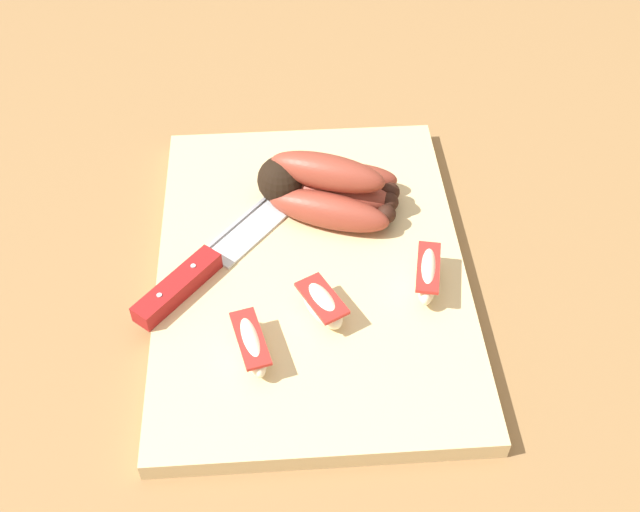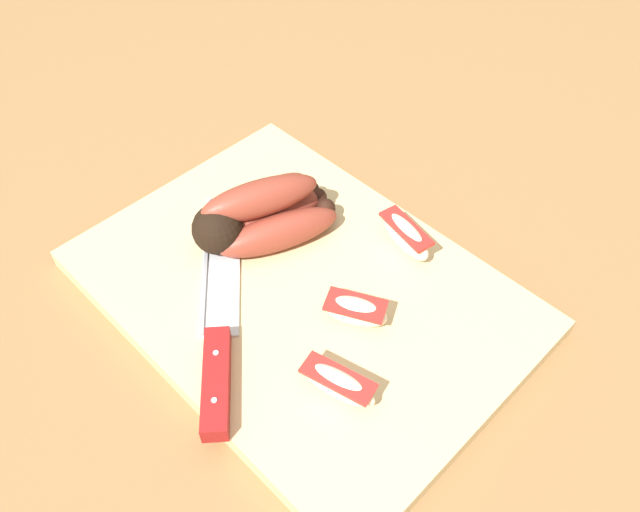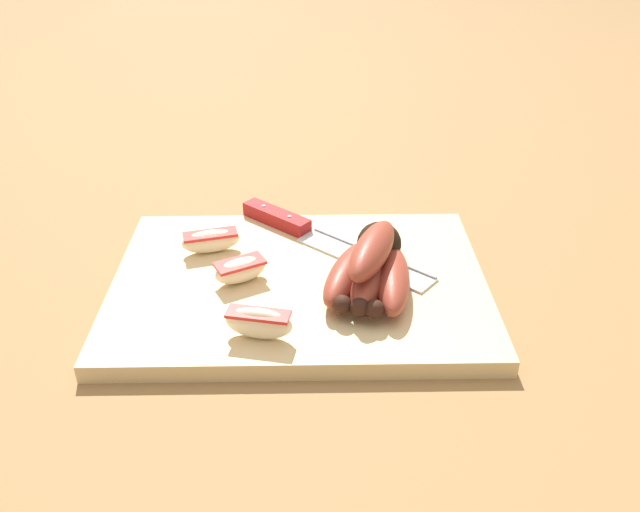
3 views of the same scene
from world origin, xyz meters
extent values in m
plane|color=olive|center=(0.00, 0.00, 0.00)|extent=(6.00, 6.00, 0.00)
cube|color=#DBBC84|center=(0.02, -0.01, 0.01)|extent=(0.42, 0.30, 0.02)
sphere|color=black|center=(0.11, 0.01, 0.05)|extent=(0.05, 0.05, 0.05)
ellipsoid|color=brown|center=(0.07, -0.03, 0.04)|extent=(0.08, 0.13, 0.04)
sphere|color=black|center=(0.06, -0.09, 0.04)|extent=(0.02, 0.02, 0.02)
ellipsoid|color=brown|center=(0.10, -0.04, 0.04)|extent=(0.07, 0.13, 0.04)
sphere|color=black|center=(0.08, -0.09, 0.04)|extent=(0.02, 0.02, 0.02)
ellipsoid|color=brown|center=(0.12, -0.05, 0.04)|extent=(0.05, 0.13, 0.04)
sphere|color=black|center=(0.10, -0.10, 0.04)|extent=(0.02, 0.02, 0.02)
ellipsoid|color=brown|center=(0.10, -0.03, 0.07)|extent=(0.08, 0.13, 0.04)
cube|color=silver|center=(0.10, 0.02, 0.02)|extent=(0.16, 0.14, 0.00)
cube|color=#99999E|center=(0.11, 0.04, 0.02)|extent=(0.14, 0.12, 0.00)
cube|color=maroon|center=(-0.01, 0.12, 0.03)|extent=(0.09, 0.08, 0.02)
cylinder|color=#B2B2B7|center=(-0.03, 0.13, 0.04)|extent=(0.00, 0.01, 0.00)
cylinder|color=#B2B2B7|center=(0.01, 0.10, 0.04)|extent=(0.01, 0.01, 0.00)
ellipsoid|color=#F4E5C1|center=(-0.02, -0.12, 0.04)|extent=(0.07, 0.03, 0.03)
cube|color=red|center=(-0.02, -0.12, 0.05)|extent=(0.07, 0.03, 0.00)
ellipsoid|color=#F4E5C1|center=(-0.09, 0.05, 0.03)|extent=(0.07, 0.04, 0.03)
cube|color=red|center=(-0.09, 0.05, 0.04)|extent=(0.07, 0.04, 0.00)
ellipsoid|color=#F4E5C1|center=(-0.05, -0.02, 0.03)|extent=(0.06, 0.05, 0.03)
cube|color=red|center=(-0.05, -0.02, 0.04)|extent=(0.06, 0.05, 0.00)
camera|label=1|loc=(-0.49, 0.01, 0.58)|focal=43.27mm
camera|label=2|loc=(-0.27, 0.25, 0.50)|focal=36.26mm
camera|label=3|loc=(0.03, -0.63, 0.43)|focal=37.14mm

